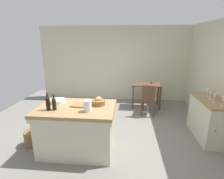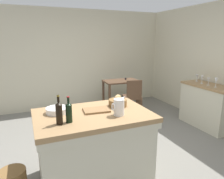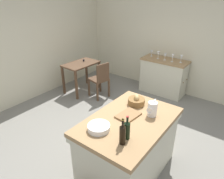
# 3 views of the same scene
# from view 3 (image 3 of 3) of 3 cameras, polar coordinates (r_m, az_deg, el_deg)

# --- Properties ---
(ground_plane) EXTENTS (6.76, 6.76, 0.00)m
(ground_plane) POSITION_cam_3_polar(r_m,az_deg,el_deg) (3.95, 0.33, -13.04)
(ground_plane) COLOR slate
(wall_back) EXTENTS (5.32, 0.12, 2.60)m
(wall_back) POSITION_cam_3_polar(r_m,az_deg,el_deg) (5.20, -23.69, 10.68)
(wall_back) COLOR beige
(wall_back) RESTS_ON ground
(wall_right) EXTENTS (0.12, 5.20, 2.60)m
(wall_right) POSITION_cam_3_polar(r_m,az_deg,el_deg) (5.51, 17.15, 12.47)
(wall_right) COLOR beige
(wall_right) RESTS_ON ground
(island_table) EXTENTS (1.44, 0.96, 0.92)m
(island_table) POSITION_cam_3_polar(r_m,az_deg,el_deg) (3.06, 4.51, -14.81)
(island_table) COLOR #99754C
(island_table) RESTS_ON ground
(side_cabinet) EXTENTS (0.52, 1.15, 0.91)m
(side_cabinet) POSITION_cam_3_polar(r_m,az_deg,el_deg) (5.49, 13.89, 3.51)
(side_cabinet) COLOR #99754C
(side_cabinet) RESTS_ON ground
(writing_desk) EXTENTS (0.92, 0.59, 0.83)m
(writing_desk) POSITION_cam_3_polar(r_m,az_deg,el_deg) (5.42, -8.49, 5.89)
(writing_desk) COLOR #513826
(writing_desk) RESTS_ON ground
(wooden_chair) EXTENTS (0.48, 0.48, 0.91)m
(wooden_chair) POSITION_cam_3_polar(r_m,az_deg,el_deg) (5.09, -3.31, 2.97)
(wooden_chair) COLOR #513826
(wooden_chair) RESTS_ON ground
(pitcher) EXTENTS (0.17, 0.13, 0.25)m
(pitcher) POSITION_cam_3_polar(r_m,az_deg,el_deg) (2.87, 11.04, -5.26)
(pitcher) COLOR white
(pitcher) RESTS_ON island_table
(wash_bowl) EXTENTS (0.28, 0.28, 0.07)m
(wash_bowl) POSITION_cam_3_polar(r_m,az_deg,el_deg) (2.60, -3.65, -10.38)
(wash_bowl) COLOR white
(wash_bowl) RESTS_ON island_table
(bread_basket) EXTENTS (0.25, 0.25, 0.17)m
(bread_basket) POSITION_cam_3_polar(r_m,az_deg,el_deg) (3.13, 6.73, -3.16)
(bread_basket) COLOR brown
(bread_basket) RESTS_ON island_table
(cutting_board) EXTENTS (0.35, 0.26, 0.02)m
(cutting_board) POSITION_cam_3_polar(r_m,az_deg,el_deg) (2.87, 4.50, -7.07)
(cutting_board) COLOR olive
(cutting_board) RESTS_ON island_table
(wine_bottle_dark) EXTENTS (0.07, 0.07, 0.30)m
(wine_bottle_dark) POSITION_cam_3_polar(r_m,az_deg,el_deg) (2.42, 4.16, -10.92)
(wine_bottle_dark) COLOR black
(wine_bottle_dark) RESTS_ON island_table
(wine_bottle_amber) EXTENTS (0.07, 0.07, 0.33)m
(wine_bottle_amber) POSITION_cam_3_polar(r_m,az_deg,el_deg) (2.34, 2.92, -12.11)
(wine_bottle_amber) COLOR black
(wine_bottle_amber) RESTS_ON island_table
(wine_glass_far_left) EXTENTS (0.07, 0.07, 0.18)m
(wine_glass_far_left) POSITION_cam_3_polar(r_m,az_deg,el_deg) (5.18, 18.57, 8.38)
(wine_glass_far_left) COLOR white
(wine_glass_far_left) RESTS_ON side_cabinet
(wine_glass_left) EXTENTS (0.07, 0.07, 0.19)m
(wine_glass_left) POSITION_cam_3_polar(r_m,az_deg,el_deg) (5.18, 16.36, 8.73)
(wine_glass_left) COLOR white
(wine_glass_left) RESTS_ON side_cabinet
(wine_glass_middle) EXTENTS (0.07, 0.07, 0.16)m
(wine_glass_middle) POSITION_cam_3_polar(r_m,az_deg,el_deg) (5.26, 14.42, 9.01)
(wine_glass_middle) COLOR white
(wine_glass_middle) RESTS_ON side_cabinet
(wine_glass_right) EXTENTS (0.07, 0.07, 0.18)m
(wine_glass_right) POSITION_cam_3_polar(r_m,az_deg,el_deg) (5.35, 12.66, 9.59)
(wine_glass_right) COLOR white
(wine_glass_right) RESTS_ON side_cabinet
(wine_glass_far_right) EXTENTS (0.07, 0.07, 0.15)m
(wine_glass_far_right) POSITION_cam_3_polar(r_m,az_deg,el_deg) (5.51, 10.88, 10.06)
(wine_glass_far_right) COLOR white
(wine_glass_far_right) RESTS_ON side_cabinet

